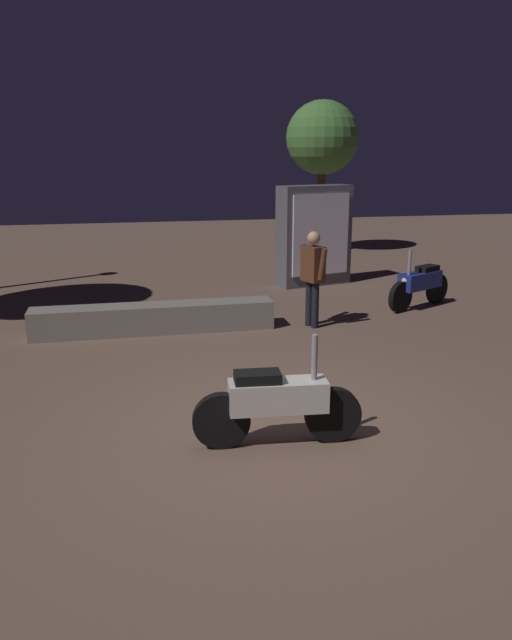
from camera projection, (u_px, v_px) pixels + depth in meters
The scene contains 7 objects.
ground_plane at pixel (274, 427), 6.50m from camera, with size 40.00×40.00×0.00m, color brown.
motorcycle_white_foreground at pixel (277, 403), 6.00m from camera, with size 1.66×0.38×1.11m.
motorcycle_blue_parked_left at pixel (420, 284), 11.35m from camera, with size 1.52×0.86×1.11m.
person_rider_beside at pixel (313, 271), 9.98m from camera, with size 0.35×0.65×1.56m.
tree_center_bg at pixel (322, 139), 16.83m from camera, with size 1.97×1.97×4.13m.
kiosk_billboard at pixel (314, 236), 13.20m from camera, with size 1.67×0.89×2.10m.
planter_wall_low at pixel (154, 318), 9.85m from camera, with size 3.80×0.50×0.45m.
Camera 1 is at (-1.45, -5.80, 2.78)m, focal length 34.91 mm.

